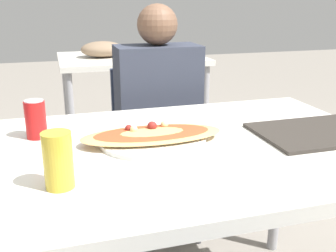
# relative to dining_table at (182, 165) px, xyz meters

# --- Properties ---
(dining_table) EXTENTS (1.33, 0.88, 0.76)m
(dining_table) POSITION_rel_dining_table_xyz_m (0.00, 0.00, 0.00)
(dining_table) COLOR silver
(dining_table) RESTS_ON ground_plane
(chair_far_seated) EXTENTS (0.40, 0.40, 0.85)m
(chair_far_seated) POSITION_rel_dining_table_xyz_m (0.10, 0.77, -0.20)
(chair_far_seated) COLOR #2D3851
(chair_far_seated) RESTS_ON ground_plane
(person_seated) EXTENTS (0.39, 0.24, 1.17)m
(person_seated) POSITION_rel_dining_table_xyz_m (0.10, 0.66, -0.01)
(person_seated) COLOR #2D2D38
(person_seated) RESTS_ON ground_plane
(pizza_main) EXTENTS (0.46, 0.34, 0.06)m
(pizza_main) POSITION_rel_dining_table_xyz_m (-0.08, 0.05, 0.09)
(pizza_main) COLOR white
(pizza_main) RESTS_ON dining_table
(soda_can) EXTENTS (0.07, 0.07, 0.12)m
(soda_can) POSITION_rel_dining_table_xyz_m (-0.43, 0.20, 0.13)
(soda_can) COLOR red
(soda_can) RESTS_ON dining_table
(drink_glass) EXTENTS (0.07, 0.07, 0.14)m
(drink_glass) POSITION_rel_dining_table_xyz_m (-0.37, -0.19, 0.14)
(drink_glass) COLOR gold
(drink_glass) RESTS_ON dining_table
(serving_tray) EXTENTS (0.47, 0.29, 0.01)m
(serving_tray) POSITION_rel_dining_table_xyz_m (0.50, -0.03, 0.08)
(serving_tray) COLOR #332D28
(serving_tray) RESTS_ON dining_table
(background_table) EXTENTS (1.10, 0.80, 0.88)m
(background_table) POSITION_rel_dining_table_xyz_m (0.19, 1.96, 0.01)
(background_table) COLOR silver
(background_table) RESTS_ON ground_plane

